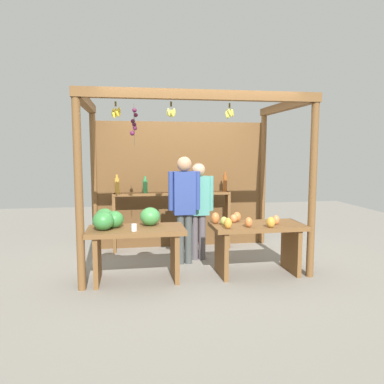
{
  "coord_description": "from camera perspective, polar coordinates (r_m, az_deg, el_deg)",
  "views": [
    {
      "loc": [
        -0.89,
        -5.57,
        1.72
      ],
      "look_at": [
        0.0,
        -0.19,
        1.11
      ],
      "focal_mm": 34.84,
      "sensor_mm": 36.0,
      "label": 1
    }
  ],
  "objects": [
    {
      "name": "vendor_man",
      "position": [
        5.58,
        -1.19,
        -1.23
      ],
      "size": [
        0.48,
        0.22,
        1.63
      ],
      "rotation": [
        0.0,
        0.0,
        0.02
      ],
      "color": "#454B4A",
      "rests_on": "ground"
    },
    {
      "name": "ground_plane",
      "position": [
        5.9,
        -0.31,
        -10.54
      ],
      "size": [
        12.0,
        12.0,
        0.0
      ],
      "primitive_type": "plane",
      "color": "gray",
      "rests_on": "ground"
    },
    {
      "name": "vendor_woman",
      "position": [
        5.8,
        0.98,
        -1.62
      ],
      "size": [
        0.48,
        0.21,
        1.53
      ],
      "rotation": [
        0.0,
        0.0,
        0.18
      ],
      "color": "#575156",
      "rests_on": "ground"
    },
    {
      "name": "market_stall",
      "position": [
        6.09,
        -1.02,
        3.62
      ],
      "size": [
        3.14,
        2.01,
        2.46
      ],
      "color": "brown",
      "rests_on": "ground"
    },
    {
      "name": "fruit_counter_left",
      "position": [
        5.01,
        -9.56,
        -6.18
      ],
      "size": [
        1.27,
        0.69,
        0.95
      ],
      "color": "brown",
      "rests_on": "ground"
    },
    {
      "name": "bottle_shelf_unit",
      "position": [
        6.39,
        -3.11,
        -1.96
      ],
      "size": [
        2.01,
        0.22,
        1.36
      ],
      "color": "brown",
      "rests_on": "ground"
    },
    {
      "name": "fruit_counter_right",
      "position": [
        5.27,
        9.64,
        -6.64
      ],
      "size": [
        1.28,
        0.64,
        0.86
      ],
      "color": "brown",
      "rests_on": "ground"
    }
  ]
}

